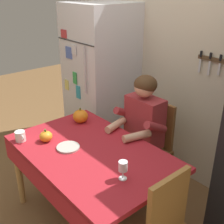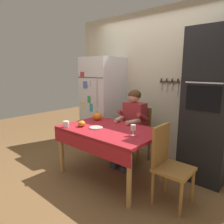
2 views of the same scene
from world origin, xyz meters
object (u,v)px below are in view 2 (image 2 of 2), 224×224
Objects in this scene: pumpkin_large at (97,116)px; serving_tray at (96,128)px; wine_glass at (133,128)px; wall_oven at (209,107)px; seated_person at (132,121)px; pumpkin_medium at (82,124)px; refrigerator at (103,103)px; dining_table at (109,134)px; chair_right_side at (168,161)px; chair_behind_person at (138,131)px; coffee_mug at (66,124)px.

pumpkin_large reaches higher than serving_tray.
wall_oven is at bearing 57.41° from wine_glass.
seated_person is 0.86m from pumpkin_medium.
serving_tray is at bearing -50.89° from refrigerator.
pumpkin_medium is (0.11, -0.44, -0.02)m from pumpkin_large.
pumpkin_medium reaches higher than dining_table.
wall_oven is 1.05m from chair_right_side.
chair_behind_person is at bearing 140.66° from chair_right_side.
pumpkin_medium is 0.24m from serving_tray.
wine_glass is 0.83m from pumpkin_medium.
seated_person is 6.53× the size of serving_tray.
seated_person is 0.58m from pumpkin_large.
chair_right_side is (0.90, 0.03, -0.14)m from dining_table.
wall_oven is at bearing 38.99° from coffee_mug.
seated_person is 10.79× the size of coffee_mug.
wall_oven is 1.16m from seated_person.
pumpkin_medium is (-1.27, -0.21, 0.27)m from chair_right_side.
wall_oven is 2.03m from coffee_mug.
wall_oven is 1.21m from chair_behind_person.
chair_right_side is (1.85, -0.85, -0.39)m from refrigerator.
chair_behind_person is 0.29m from seated_person.
pumpkin_large is at bearing -130.89° from chair_behind_person.
seated_person reaches higher than wine_glass.
wine_glass is at bearing -60.34° from chair_behind_person.
pumpkin_large is 0.45m from pumpkin_medium.
wine_glass is at bearing -17.08° from pumpkin_large.
wine_glass is at bearing -172.33° from chair_right_side.
wall_oven reaches higher than dining_table.
pumpkin_large is (-1.54, -0.66, -0.25)m from wall_oven.
refrigerator reaches higher than dining_table.
pumpkin_large is (-0.93, 0.29, -0.03)m from wine_glass.
wine_glass is at bearing 10.62° from pumpkin_medium.
refrigerator is 1.94× the size of chair_right_side.
wine_glass is 0.74× the size of serving_tray.
dining_table is 0.20m from serving_tray.
dining_table is 0.57m from pumpkin_large.
coffee_mug is at bearing -92.94° from pumpkin_large.
wall_oven is 1.69× the size of seated_person.
serving_tray is (0.37, 0.25, -0.04)m from coffee_mug.
coffee_mug is at bearing -145.99° from serving_tray.
seated_person is (0.00, -0.19, 0.23)m from chair_behind_person.
chair_right_side is 1.32m from pumpkin_medium.
refrigerator is at bearing 174.42° from chair_behind_person.
chair_right_side is at bearing -31.61° from seated_person.
chair_behind_person reaches higher than pumpkin_medium.
wall_oven is at bearing 1.14° from refrigerator.
refrigerator reaches higher than seated_person.
chair_behind_person is 1.00m from wine_glass.
seated_person is 0.71m from serving_tray.
coffee_mug is 0.44m from serving_tray.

